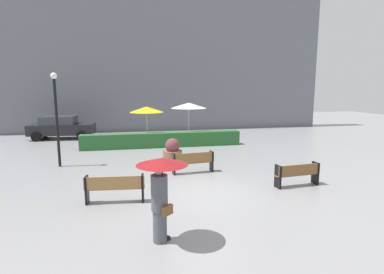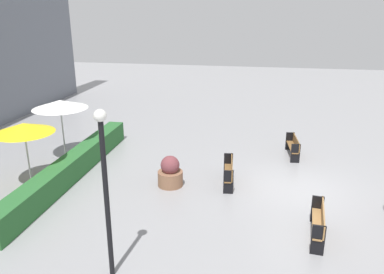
{
  "view_description": "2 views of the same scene",
  "coord_description": "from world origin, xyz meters",
  "views": [
    {
      "loc": [
        -2.57,
        -9.7,
        3.53
      ],
      "look_at": [
        0.06,
        2.64,
        1.49
      ],
      "focal_mm": 29.03,
      "sensor_mm": 36.0,
      "label": 1
    },
    {
      "loc": [
        -12.89,
        1.45,
        6.16
      ],
      "look_at": [
        1.13,
        4.06,
        1.36
      ],
      "focal_mm": 36.12,
      "sensor_mm": 36.0,
      "label": 2
    }
  ],
  "objects": [
    {
      "name": "ground_plane",
      "position": [
        0.0,
        0.0,
        0.0
      ],
      "size": [
        60.0,
        60.0,
        0.0
      ],
      "primitive_type": "plane",
      "color": "gray"
    },
    {
      "name": "bench_mid_center",
      "position": [
        0.08,
        2.48,
        0.51
      ],
      "size": [
        1.78,
        0.5,
        0.87
      ],
      "color": "brown",
      "rests_on": "ground"
    },
    {
      "name": "bench_near_left",
      "position": [
        -2.98,
        -0.31,
        0.52
      ],
      "size": [
        1.82,
        0.52,
        0.86
      ],
      "color": "#9E7242",
      "rests_on": "ground"
    },
    {
      "name": "bench_near_right",
      "position": [
        3.37,
        0.0,
        0.48
      ],
      "size": [
        1.71,
        0.52,
        0.82
      ],
      "color": "brown",
      "rests_on": "ground"
    },
    {
      "name": "pedestrian_with_umbrella",
      "position": [
        -1.86,
        -3.05,
        1.39
      ],
      "size": [
        1.16,
        1.16,
        2.0
      ],
      "color": "#4C515B",
      "rests_on": "ground"
    },
    {
      "name": "planter_pot",
      "position": [
        -0.47,
        4.56,
        0.49
      ],
      "size": [
        0.91,
        0.91,
        1.14
      ],
      "color": "brown",
      "rests_on": "ground"
    },
    {
      "name": "lamp_post",
      "position": [
        -5.55,
        4.79,
        2.52
      ],
      "size": [
        0.28,
        0.28,
        4.14
      ],
      "color": "black",
      "rests_on": "ground"
    },
    {
      "name": "patio_umbrella_yellow",
      "position": [
        -1.32,
        9.59,
        2.16
      ],
      "size": [
        2.1,
        2.1,
        2.34
      ],
      "color": "silver",
      "rests_on": "ground"
    },
    {
      "name": "patio_umbrella_white",
      "position": [
        1.34,
        9.64,
        2.37
      ],
      "size": [
        2.26,
        2.26,
        2.55
      ],
      "color": "silver",
      "rests_on": "ground"
    },
    {
      "name": "hedge_strip",
      "position": [
        -0.5,
        8.4,
        0.43
      ],
      "size": [
        9.4,
        0.7,
        0.86
      ],
      "primitive_type": "cube",
      "color": "#28602D",
      "rests_on": "ground"
    },
    {
      "name": "building_facade",
      "position": [
        0.0,
        16.0,
        5.46
      ],
      "size": [
        28.0,
        1.2,
        10.92
      ],
      "primitive_type": "cube",
      "color": "slate",
      "rests_on": "ground"
    },
    {
      "name": "parked_car",
      "position": [
        -6.93,
        12.75,
        0.82
      ],
      "size": [
        4.32,
        2.22,
        1.57
      ],
      "color": "black",
      "rests_on": "ground"
    }
  ]
}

